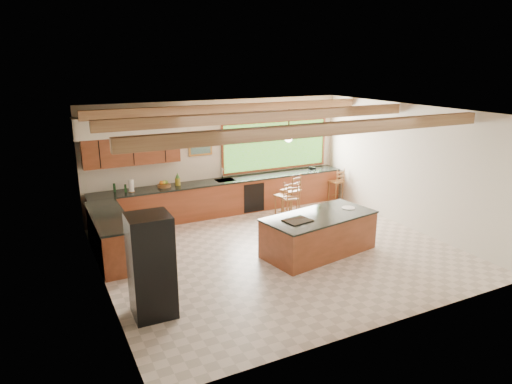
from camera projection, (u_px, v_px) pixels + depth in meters
name	position (u px, v px, depth m)	size (l,w,h in m)	color
ground	(278.00, 251.00, 9.87)	(7.20, 7.20, 0.00)	beige
room_shell	(258.00, 146.00, 9.74)	(7.27, 6.54, 3.02)	beige
counter_run	(202.00, 205.00, 11.55)	(7.12, 3.10, 1.25)	brown
island	(319.00, 234.00, 9.70)	(2.59, 1.53, 0.87)	brown
refrigerator	(151.00, 266.00, 7.20)	(0.68, 0.66, 1.70)	black
bar_stool_a	(291.00, 199.00, 11.56)	(0.37, 0.37, 1.00)	brown
bar_stool_b	(285.00, 196.00, 11.74)	(0.45, 0.45, 1.03)	brown
bar_stool_c	(292.00, 191.00, 11.92)	(0.53, 0.53, 1.15)	brown
bar_stool_d	(337.00, 182.00, 13.19)	(0.42, 0.42, 0.99)	brown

